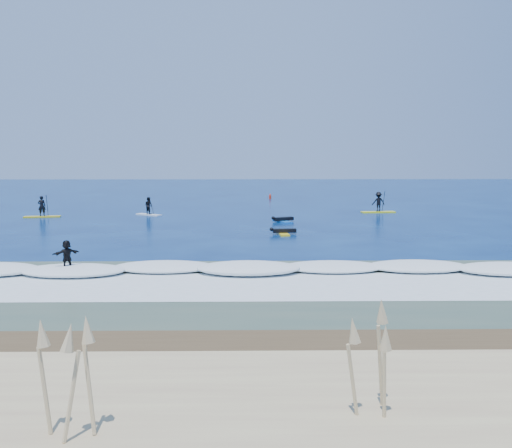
{
  "coord_description": "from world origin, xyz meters",
  "views": [
    {
      "loc": [
        0.97,
        -36.15,
        5.56
      ],
      "look_at": [
        1.53,
        2.86,
        0.6
      ],
      "focal_mm": 40.0,
      "sensor_mm": 36.0,
      "label": 1
    }
  ],
  "objects_px": {
    "sup_paddler_center": "(149,207)",
    "prone_paddler_far": "(282,220)",
    "marker_buoy": "(270,197)",
    "wave_surfer": "(67,257)",
    "sup_paddler_left": "(42,210)",
    "prone_paddler_near": "(283,232)",
    "sup_paddler_right": "(378,203)"
  },
  "relations": [
    {
      "from": "prone_paddler_near",
      "to": "marker_buoy",
      "type": "distance_m",
      "value": 28.78
    },
    {
      "from": "wave_surfer",
      "to": "marker_buoy",
      "type": "bearing_deg",
      "value": 36.75
    },
    {
      "from": "sup_paddler_right",
      "to": "prone_paddler_far",
      "type": "height_order",
      "value": "sup_paddler_right"
    },
    {
      "from": "wave_surfer",
      "to": "sup_paddler_right",
      "type": "bearing_deg",
      "value": 13.91
    },
    {
      "from": "sup_paddler_right",
      "to": "prone_paddler_near",
      "type": "height_order",
      "value": "sup_paddler_right"
    },
    {
      "from": "sup_paddler_center",
      "to": "wave_surfer",
      "type": "relative_size",
      "value": 1.32
    },
    {
      "from": "sup_paddler_left",
      "to": "prone_paddler_near",
      "type": "xyz_separation_m",
      "value": [
        19.98,
        -10.34,
        -0.49
      ]
    },
    {
      "from": "sup_paddler_center",
      "to": "sup_paddler_right",
      "type": "xyz_separation_m",
      "value": [
        20.74,
        1.98,
        0.17
      ]
    },
    {
      "from": "marker_buoy",
      "to": "prone_paddler_near",
      "type": "bearing_deg",
      "value": -90.48
    },
    {
      "from": "prone_paddler_far",
      "to": "wave_surfer",
      "type": "distance_m",
      "value": 22.37
    },
    {
      "from": "sup_paddler_left",
      "to": "wave_surfer",
      "type": "height_order",
      "value": "sup_paddler_left"
    },
    {
      "from": "sup_paddler_right",
      "to": "wave_surfer",
      "type": "bearing_deg",
      "value": -134.26
    },
    {
      "from": "marker_buoy",
      "to": "wave_surfer",
      "type": "bearing_deg",
      "value": -104.72
    },
    {
      "from": "sup_paddler_left",
      "to": "prone_paddler_far",
      "type": "height_order",
      "value": "sup_paddler_left"
    },
    {
      "from": "prone_paddler_far",
      "to": "wave_surfer",
      "type": "relative_size",
      "value": 1.28
    },
    {
      "from": "sup_paddler_center",
      "to": "prone_paddler_far",
      "type": "xyz_separation_m",
      "value": [
        11.49,
        -4.9,
        -0.52
      ]
    },
    {
      "from": "sup_paddler_left",
      "to": "marker_buoy",
      "type": "distance_m",
      "value": 27.37
    },
    {
      "from": "sup_paddler_left",
      "to": "prone_paddler_near",
      "type": "distance_m",
      "value": 22.5
    },
    {
      "from": "sup_paddler_center",
      "to": "marker_buoy",
      "type": "bearing_deg",
      "value": 93.08
    },
    {
      "from": "prone_paddler_far",
      "to": "wave_surfer",
      "type": "height_order",
      "value": "wave_surfer"
    },
    {
      "from": "sup_paddler_center",
      "to": "wave_surfer",
      "type": "xyz_separation_m",
      "value": [
        0.48,
        -24.36,
        0.13
      ]
    },
    {
      "from": "sup_paddler_center",
      "to": "marker_buoy",
      "type": "relative_size",
      "value": 3.58
    },
    {
      "from": "sup_paddler_center",
      "to": "wave_surfer",
      "type": "distance_m",
      "value": 24.37
    },
    {
      "from": "prone_paddler_near",
      "to": "sup_paddler_center",
      "type": "bearing_deg",
      "value": 38.1
    },
    {
      "from": "sup_paddler_left",
      "to": "sup_paddler_center",
      "type": "height_order",
      "value": "sup_paddler_left"
    },
    {
      "from": "sup_paddler_center",
      "to": "marker_buoy",
      "type": "height_order",
      "value": "sup_paddler_center"
    },
    {
      "from": "wave_surfer",
      "to": "marker_buoy",
      "type": "xyz_separation_m",
      "value": [
        10.88,
        41.43,
        -0.51
      ]
    },
    {
      "from": "sup_paddler_right",
      "to": "prone_paddler_near",
      "type": "relative_size",
      "value": 1.37
    },
    {
      "from": "sup_paddler_center",
      "to": "marker_buoy",
      "type": "xyz_separation_m",
      "value": [
        11.36,
        17.06,
        -0.38
      ]
    },
    {
      "from": "sup_paddler_left",
      "to": "marker_buoy",
      "type": "relative_size",
      "value": 4.43
    },
    {
      "from": "sup_paddler_left",
      "to": "wave_surfer",
      "type": "relative_size",
      "value": 1.63
    },
    {
      "from": "sup_paddler_left",
      "to": "sup_paddler_center",
      "type": "bearing_deg",
      "value": -0.82
    }
  ]
}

